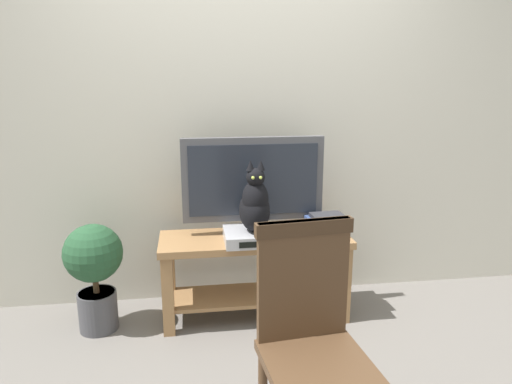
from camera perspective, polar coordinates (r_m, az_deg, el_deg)
The scene contains 9 objects.
ground_plane at distance 2.84m, azimuth 0.17°, elevation -19.34°, with size 12.00×12.00×0.00m, color slate.
back_wall at distance 3.27m, azimuth -2.13°, elevation 11.24°, with size 7.00×0.12×2.80m, color beige.
tv_stand at distance 3.11m, azimuth -0.13°, elevation -8.33°, with size 1.20×0.41×0.55m.
tv at distance 3.03m, azimuth -0.34°, elevation 1.10°, with size 0.90×0.20×0.62m.
media_box at distance 2.95m, azimuth -0.18°, elevation -5.25°, with size 0.37×0.30×0.07m.
cat at distance 2.88m, azimuth -0.12°, elevation -1.54°, with size 0.19×0.34×0.45m.
wooden_chair at distance 1.99m, azimuth 6.47°, elevation -16.05°, with size 0.44×0.44×1.00m.
book_stack at distance 3.08m, azimuth 8.26°, elevation -3.80°, with size 0.24×0.19×0.14m.
potted_plant at distance 3.10m, azimuth -18.71°, elevation -8.53°, with size 0.35×0.35×0.68m.
Camera 1 is at (-0.34, -2.34, 1.57)m, focal length 33.58 mm.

